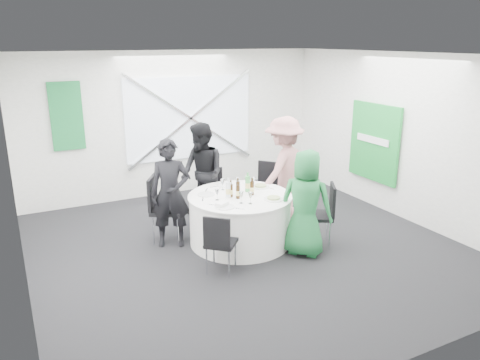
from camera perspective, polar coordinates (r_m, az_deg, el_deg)
name	(u,v)px	position (r m, az deg, el deg)	size (l,w,h in m)	color
floor	(246,247)	(7.10, 0.74, -8.17)	(6.00, 6.00, 0.00)	black
ceiling	(247,54)	(6.43, 0.84, 15.05)	(6.00, 6.00, 0.00)	silver
wall_back	(175,124)	(9.33, -7.93, 6.81)	(6.00, 6.00, 0.00)	silver
wall_front	(408,231)	(4.34, 19.76, -5.87)	(6.00, 6.00, 0.00)	silver
wall_left	(13,186)	(5.90, -25.90, -0.64)	(6.00, 6.00, 0.00)	silver
wall_right	(402,137)	(8.43, 19.20, 4.96)	(6.00, 6.00, 0.00)	silver
window_panel	(190,118)	(9.38, -6.13, 7.55)	(2.60, 0.03, 1.60)	silver
window_brace_a	(191,118)	(9.34, -6.04, 7.51)	(0.05, 0.05, 3.16)	silver
window_brace_b	(191,118)	(9.34, -6.04, 7.51)	(0.05, 0.05, 3.16)	silver
green_banner	(67,116)	(8.79, -20.37, 7.29)	(0.55, 0.04, 1.20)	#146634
green_sign	(374,142)	(8.84, 16.03, 4.44)	(0.05, 1.20, 1.40)	#1A9235
banquet_table	(240,219)	(7.11, 0.00, -4.78)	(1.56, 1.56, 0.76)	white
chair_back	(214,191)	(7.95, -3.17, -1.35)	(0.42, 0.43, 0.89)	black
chair_back_left	(161,204)	(7.20, -9.61, -2.85)	(0.64, 0.64, 1.02)	black
chair_back_right	(267,185)	(8.14, 3.31, -0.62)	(0.61, 0.61, 0.95)	black
chair_front_right	(324,210)	(7.08, 10.18, -3.61)	(0.59, 0.59, 0.95)	black
chair_front_left	(219,240)	(6.16, -2.54, -7.31)	(0.53, 0.54, 0.83)	black
person_man_back_left	(170,194)	(6.96, -8.49, -1.65)	(0.59, 0.39, 1.63)	black
person_man_back	(202,174)	(7.78, -4.64, 0.75)	(0.83, 0.45, 1.70)	black
person_woman_pink	(284,169)	(7.90, 5.35, 1.30)	(1.15, 0.54, 1.79)	tan
person_woman_green	(306,203)	(6.67, 8.00, -2.83)	(0.76, 0.49, 1.55)	#217A3D
plate_back	(225,185)	(7.45, -1.85, -0.62)	(0.27, 0.27, 0.01)	white
plate_back_left	(206,194)	(7.02, -4.17, -1.76)	(0.26, 0.26, 0.01)	white
plate_back_right	(260,186)	(7.36, 2.50, -0.77)	(0.28, 0.28, 0.04)	white
plate_front_right	(274,199)	(6.81, 4.11, -2.27)	(0.29, 0.29, 0.04)	white
plate_front_left	(225,207)	(6.49, -1.87, -3.28)	(0.27, 0.27, 0.01)	white
napkin	(222,204)	(6.51, -2.24, -2.93)	(0.18, 0.12, 0.05)	white
beer_bottle_a	(231,191)	(6.88, -1.13, -1.31)	(0.06, 0.06, 0.26)	#37210A
beer_bottle_b	(238,187)	(7.05, -0.26, -0.91)	(0.06, 0.06, 0.24)	#37210A
beer_bottle_c	(252,188)	(6.97, 1.47, -1.01)	(0.06, 0.06, 0.27)	#37210A
beer_bottle_d	(238,192)	(6.82, -0.26, -1.45)	(0.06, 0.06, 0.26)	#37210A
green_water_bottle	(248,184)	(7.12, 0.94, -0.50)	(0.08, 0.08, 0.30)	#45B455
clear_water_bottle	(228,190)	(6.87, -1.42, -1.19)	(0.08, 0.08, 0.29)	white
wine_glass_a	(223,182)	(7.21, -2.15, -0.23)	(0.07, 0.07, 0.17)	white
wine_glass_b	(241,195)	(6.61, 0.15, -1.81)	(0.07, 0.07, 0.17)	white
wine_glass_c	(217,192)	(6.75, -2.81, -1.45)	(0.07, 0.07, 0.17)	white
wine_glass_d	(253,180)	(7.29, 1.63, -0.02)	(0.07, 0.07, 0.17)	white
wine_glass_e	(250,195)	(6.60, 1.28, -1.88)	(0.07, 0.07, 0.17)	white
wine_glass_f	(237,181)	(7.27, -0.33, -0.09)	(0.07, 0.07, 0.17)	white
fork_a	(212,205)	(6.59, -3.39, -3.04)	(0.01, 0.15, 0.01)	silver
knife_a	(239,209)	(6.44, -0.07, -3.51)	(0.01, 0.15, 0.01)	silver
fork_b	(270,188)	(7.31, 3.70, -1.03)	(0.01, 0.15, 0.01)	silver
knife_b	(247,184)	(7.52, 0.86, -0.48)	(0.01, 0.15, 0.01)	silver
fork_c	(231,184)	(7.51, -1.12, -0.50)	(0.01, 0.15, 0.01)	silver
knife_c	(214,187)	(7.38, -3.15, -0.84)	(0.01, 0.15, 0.01)	silver
fork_d	(206,190)	(7.23, -4.12, -1.22)	(0.01, 0.15, 0.01)	silver
knife_d	(203,199)	(6.82, -4.57, -2.38)	(0.01, 0.15, 0.01)	silver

